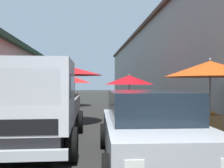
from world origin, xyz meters
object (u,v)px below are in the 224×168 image
(fruit_stall_near_right, at_px, (68,76))
(hatchback_car, at_px, (149,127))
(parked_scooter, at_px, (67,103))
(fruit_stall_far_right, at_px, (208,79))
(fruit_stall_near_left, at_px, (129,84))
(vendor_by_crates, at_px, (28,99))
(fruit_stall_far_left, at_px, (74,83))
(delivery_truck, at_px, (36,108))

(fruit_stall_near_right, bearing_deg, hatchback_car, -158.42)
(parked_scooter, bearing_deg, fruit_stall_far_right, -151.57)
(fruit_stall_near_left, xyz_separation_m, vendor_by_crates, (-1.83, 4.51, -0.62))
(vendor_by_crates, distance_m, parked_scooter, 4.64)
(fruit_stall_far_left, distance_m, hatchback_car, 12.92)
(hatchback_car, relative_size, vendor_by_crates, 2.37)
(fruit_stall_near_left, relative_size, delivery_truck, 0.49)
(parked_scooter, bearing_deg, fruit_stall_near_left, -128.46)
(fruit_stall_far_left, distance_m, fruit_stall_far_right, 11.90)
(fruit_stall_far_right, distance_m, delivery_truck, 4.56)
(fruit_stall_far_left, height_order, parked_scooter, fruit_stall_far_left)
(fruit_stall_far_right, height_order, vendor_by_crates, fruit_stall_far_right)
(fruit_stall_near_right, relative_size, hatchback_car, 0.69)
(fruit_stall_near_left, xyz_separation_m, hatchback_car, (-7.31, 0.84, -0.86))
(vendor_by_crates, relative_size, parked_scooter, 1.00)
(fruit_stall_near_left, xyz_separation_m, parked_scooter, (2.62, 3.29, -1.14))
(fruit_stall_far_left, bearing_deg, hatchback_car, -170.26)
(fruit_stall_far_right, bearing_deg, fruit_stall_far_left, 20.87)
(delivery_truck, xyz_separation_m, vendor_by_crates, (4.57, 1.27, -0.06))
(fruit_stall_near_right, bearing_deg, fruit_stall_far_left, 1.36)
(fruit_stall_near_right, xyz_separation_m, delivery_truck, (-4.15, 0.40, -0.85))
(fruit_stall_near_left, bearing_deg, vendor_by_crates, 112.11)
(fruit_stall_far_right, relative_size, fruit_stall_near_left, 1.03)
(delivery_truck, bearing_deg, fruit_stall_far_right, -81.29)
(fruit_stall_near_right, bearing_deg, vendor_by_crates, 75.80)
(fruit_stall_far_right, xyz_separation_m, vendor_by_crates, (3.89, 5.73, -0.75))
(fruit_stall_near_right, bearing_deg, fruit_stall_far_right, -130.50)
(fruit_stall_far_left, relative_size, vendor_by_crates, 1.39)
(parked_scooter, bearing_deg, hatchback_car, -166.10)
(delivery_truck, bearing_deg, hatchback_car, -110.70)
(fruit_stall_far_right, xyz_separation_m, hatchback_car, (-1.59, 2.06, -0.99))
(hatchback_car, bearing_deg, fruit_stall_near_right, 21.58)
(hatchback_car, bearing_deg, delivery_truck, 69.30)
(fruit_stall_far_right, relative_size, hatchback_car, 0.63)
(fruit_stall_far_left, height_order, delivery_truck, fruit_stall_far_left)
(vendor_by_crates, bearing_deg, fruit_stall_far_left, -11.70)
(fruit_stall_near_right, bearing_deg, delivery_truck, 174.44)
(fruit_stall_far_left, xyz_separation_m, delivery_truck, (-11.80, 0.22, -0.61))
(fruit_stall_far_left, height_order, fruit_stall_near_left, fruit_stall_far_left)
(fruit_stall_far_right, relative_size, fruit_stall_near_right, 0.92)
(fruit_stall_near_left, xyz_separation_m, delivery_truck, (-6.41, 3.24, -0.55))
(delivery_truck, relative_size, parked_scooter, 2.94)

